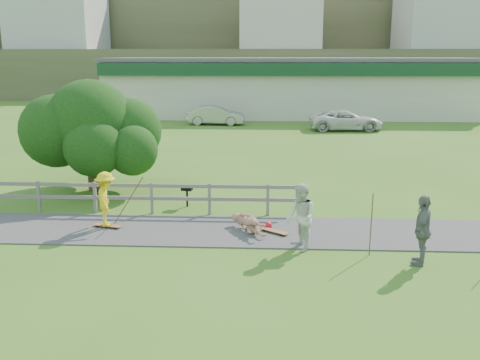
{
  "coord_description": "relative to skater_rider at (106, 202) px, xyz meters",
  "views": [
    {
      "loc": [
        1.96,
        -14.34,
        5.39
      ],
      "look_at": [
        1.12,
        2.0,
        1.54
      ],
      "focal_mm": 40.0,
      "sensor_mm": 36.0,
      "label": 1
    }
  ],
  "objects": [
    {
      "name": "ground",
      "position": [
        3.08,
        -1.6,
        -0.87
      ],
      "size": [
        260.0,
        260.0,
        0.0
      ],
      "primitive_type": "plane",
      "color": "#3A621C",
      "rests_on": "ground"
    },
    {
      "name": "path",
      "position": [
        3.08,
        -0.1,
        -0.85
      ],
      "size": [
        34.0,
        3.0,
        0.04
      ],
      "primitive_type": "cube",
      "color": "#3B3B3E",
      "rests_on": "ground"
    },
    {
      "name": "fence",
      "position": [
        -1.53,
        1.7,
        -0.15
      ],
      "size": [
        15.05,
        0.1,
        1.1
      ],
      "color": "#605B55",
      "rests_on": "ground"
    },
    {
      "name": "strip_mall",
      "position": [
        7.08,
        33.34,
        1.71
      ],
      "size": [
        32.5,
        10.75,
        5.1
      ],
      "color": "#BBB5A5",
      "rests_on": "ground"
    },
    {
      "name": "hillside",
      "position": [
        3.08,
        89.71,
        13.55
      ],
      "size": [
        220.0,
        67.0,
        47.5
      ],
      "color": "#464E2E",
      "rests_on": "ground"
    },
    {
      "name": "skater_rider",
      "position": [
        0.0,
        0.0,
        0.0
      ],
      "size": [
        0.94,
        1.26,
        1.73
      ],
      "primitive_type": "imported",
      "rotation": [
        0.0,
        0.0,
        1.87
      ],
      "color": "yellow",
      "rests_on": "ground"
    },
    {
      "name": "skater_fallen",
      "position": [
        4.5,
        -0.18,
        -0.56
      ],
      "size": [
        1.63,
        1.24,
        0.61
      ],
      "primitive_type": "imported",
      "rotation": [
        0.0,
        0.0,
        0.57
      ],
      "color": "#A8745C",
      "rests_on": "ground"
    },
    {
      "name": "spectator_a",
      "position": [
        6.0,
        -1.58,
        0.09
      ],
      "size": [
        0.99,
        1.11,
        1.91
      ],
      "primitive_type": "imported",
      "rotation": [
        0.0,
        0.0,
        5.04
      ],
      "color": "silver",
      "rests_on": "ground"
    },
    {
      "name": "spectator_b",
      "position": [
        9.11,
        -2.5,
        0.07
      ],
      "size": [
        0.8,
        1.19,
        1.88
      ],
      "primitive_type": "imported",
      "rotation": [
        0.0,
        0.0,
        4.37
      ],
      "color": "slate",
      "rests_on": "ground"
    },
    {
      "name": "car_silver",
      "position": [
        1.0,
        25.82,
        -0.14
      ],
      "size": [
        4.5,
        1.77,
        1.46
      ],
      "primitive_type": "imported",
      "rotation": [
        0.0,
        0.0,
        1.52
      ],
      "color": "#A3A6AB",
      "rests_on": "ground"
    },
    {
      "name": "car_white",
      "position": [
        10.74,
        23.14,
        -0.14
      ],
      "size": [
        5.4,
        2.73,
        1.46
      ],
      "primitive_type": "imported",
      "rotation": [
        0.0,
        0.0,
        1.63
      ],
      "color": "silver",
      "rests_on": "ground"
    },
    {
      "name": "tree",
      "position": [
        -1.96,
        4.82,
        0.92
      ],
      "size": [
        5.48,
        5.48,
        3.58
      ],
      "primitive_type": null,
      "color": "black",
      "rests_on": "ground"
    },
    {
      "name": "bbq",
      "position": [
        2.16,
        2.64,
        -0.47
      ],
      "size": [
        0.41,
        0.34,
        0.8
      ],
      "primitive_type": null,
      "rotation": [
        0.0,
        0.0,
        -0.16
      ],
      "color": "black",
      "rests_on": "ground"
    },
    {
      "name": "longboard_rider",
      "position": [
        0.0,
        0.0,
        -0.82
      ],
      "size": [
        0.95,
        0.45,
        0.1
      ],
      "primitive_type": null,
      "rotation": [
        0.0,
        0.0,
        -0.25
      ],
      "color": "brown",
      "rests_on": "ground"
    },
    {
      "name": "longboard_fallen",
      "position": [
        5.3,
        -0.28,
        -0.82
      ],
      "size": [
        0.89,
        0.75,
        0.1
      ],
      "primitive_type": null,
      "rotation": [
        0.0,
        0.0,
        -0.65
      ],
      "color": "brown",
      "rests_on": "ground"
    },
    {
      "name": "helmet",
      "position": [
        5.1,
        0.17,
        -0.74
      ],
      "size": [
        0.25,
        0.25,
        0.25
      ],
      "primitive_type": "sphere",
      "color": "red",
      "rests_on": "ground"
    },
    {
      "name": "pole_rider",
      "position": [
        0.6,
        0.4,
        0.09
      ],
      "size": [
        0.03,
        0.03,
        1.91
      ],
      "primitive_type": "cylinder",
      "color": "#503820",
      "rests_on": "ground"
    },
    {
      "name": "pole_spec_left",
      "position": [
        7.89,
        -1.93,
        0.02
      ],
      "size": [
        0.03,
        0.03,
        1.77
      ],
      "primitive_type": "cylinder",
      "color": "#503820",
      "rests_on": "ground"
    }
  ]
}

